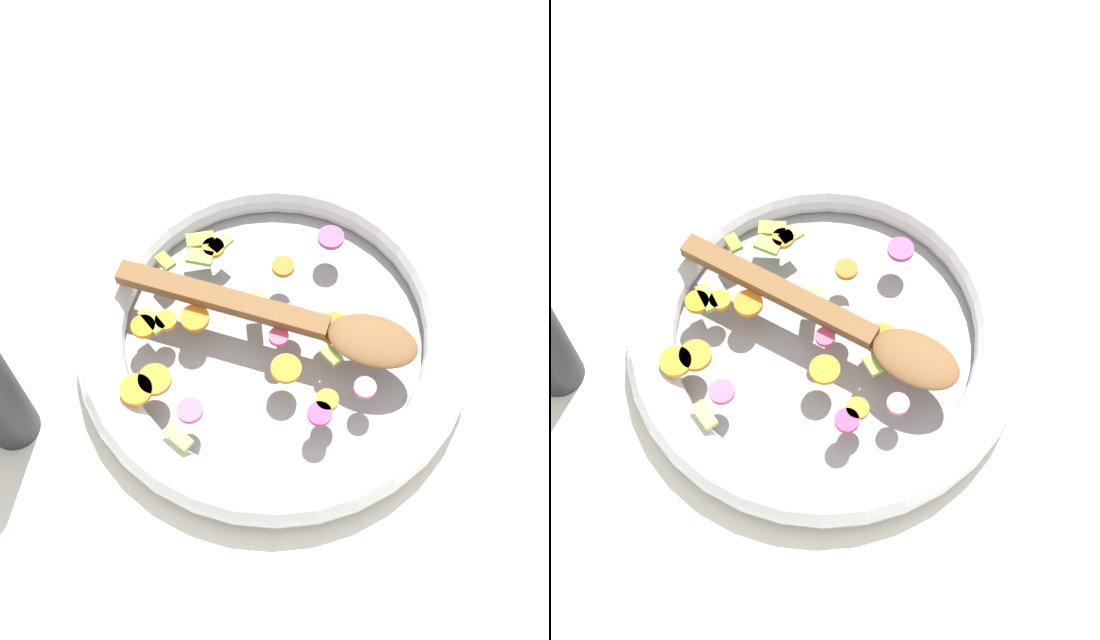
{
  "view_description": "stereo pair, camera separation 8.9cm",
  "coord_description": "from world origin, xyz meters",
  "views": [
    {
      "loc": [
        0.41,
        -0.08,
        0.84
      ],
      "look_at": [
        0.0,
        0.0,
        0.05
      ],
      "focal_mm": 50.0,
      "sensor_mm": 36.0,
      "label": 1
    },
    {
      "loc": [
        0.42,
        0.01,
        0.84
      ],
      "look_at": [
        0.0,
        0.0,
        0.05
      ],
      "focal_mm": 50.0,
      "sensor_mm": 36.0,
      "label": 2
    }
  ],
  "objects": [
    {
      "name": "wooden_spoon",
      "position": [
        0.01,
        0.02,
        0.06
      ],
      "size": [
        0.18,
        0.29,
        0.01
      ],
      "color": "brown",
      "rests_on": "chopped_vegetables"
    },
    {
      "name": "chopped_vegetables",
      "position": [
        0.01,
        -0.04,
        0.05
      ],
      "size": [
        0.24,
        0.26,
        0.01
      ],
      "color": "orange",
      "rests_on": "skillet"
    },
    {
      "name": "ground_plane",
      "position": [
        0.0,
        0.0,
        0.0
      ],
      "size": [
        4.0,
        4.0,
        0.0
      ],
      "primitive_type": "plane",
      "color": "silver"
    },
    {
      "name": "skillet",
      "position": [
        0.0,
        0.0,
        0.02
      ],
      "size": [
        0.41,
        0.41,
        0.05
      ],
      "color": "gray",
      "rests_on": "ground_plane"
    }
  ]
}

